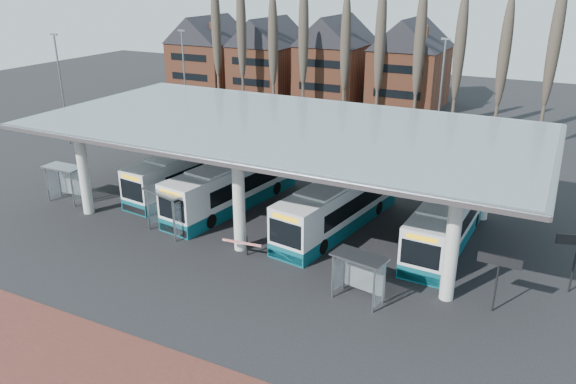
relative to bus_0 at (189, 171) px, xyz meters
The scene contains 16 objects.
ground 12.57m from the bus_0, 47.42° to the right, with size 140.00×140.00×0.00m, color black.
station_canopy 9.53m from the bus_0, ahead, with size 32.00×16.00×6.34m.
poplar_row 26.30m from the bus_0, 70.45° to the left, with size 45.10×1.10×14.50m.
townhouse_row 35.84m from the bus_0, 101.84° to the left, with size 36.80×10.30×12.25m.
lamp_post_a 16.44m from the bus_0, 126.71° to the left, with size 0.80×0.16×10.17m.
lamp_post_b 22.50m from the bus_0, 49.30° to the left, with size 0.80×0.16×10.17m.
lamp_post_d 18.60m from the bus_0, 164.69° to the left, with size 0.80×0.16×10.17m.
bus_0 is the anchor object (origin of this frame).
bus_1 4.73m from the bus_0, 13.49° to the right, with size 4.12×12.00×3.27m.
bus_2 12.52m from the bus_0, ahead, with size 4.20×11.82×3.22m.
bus_3 19.07m from the bus_0, ahead, with size 2.86×11.16×3.07m.
shelter_0 8.63m from the bus_0, 138.57° to the right, with size 2.84×1.47×2.60m.
shelter_1 7.41m from the bus_0, 63.08° to the right, with size 3.32×2.23×2.82m.
shelter_2 18.73m from the bus_0, 27.80° to the right, with size 2.85×1.77×2.48m.
info_sign_0 23.72m from the bus_0, 16.77° to the right, with size 2.00×0.19×2.98m.
barrier 11.94m from the bus_0, 39.59° to the right, with size 2.38×0.77×1.19m.
Camera 1 is at (15.82, -22.70, 15.19)m, focal length 35.00 mm.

